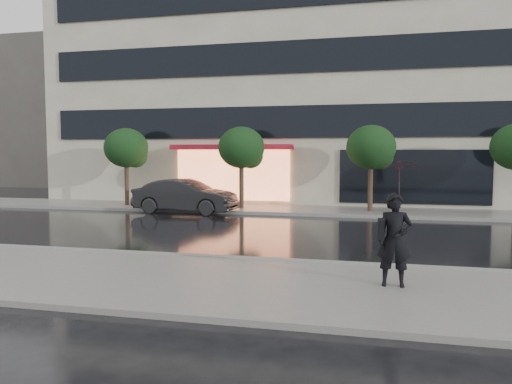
% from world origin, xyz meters
% --- Properties ---
extents(ground, '(120.00, 120.00, 0.00)m').
position_xyz_m(ground, '(0.00, 0.00, 0.00)').
color(ground, black).
rests_on(ground, ground).
extents(sidewalk_near, '(60.00, 4.50, 0.12)m').
position_xyz_m(sidewalk_near, '(0.00, -3.25, 0.06)').
color(sidewalk_near, slate).
rests_on(sidewalk_near, ground).
extents(sidewalk_far, '(60.00, 3.50, 0.12)m').
position_xyz_m(sidewalk_far, '(0.00, 10.25, 0.06)').
color(sidewalk_far, slate).
rests_on(sidewalk_far, ground).
extents(curb_near, '(60.00, 0.25, 0.14)m').
position_xyz_m(curb_near, '(0.00, -1.00, 0.07)').
color(curb_near, gray).
rests_on(curb_near, ground).
extents(curb_far, '(60.00, 0.25, 0.14)m').
position_xyz_m(curb_far, '(0.00, 8.50, 0.07)').
color(curb_far, gray).
rests_on(curb_far, ground).
extents(office_building, '(30.00, 12.76, 18.00)m').
position_xyz_m(office_building, '(-0.00, 17.97, 9.00)').
color(office_building, beige).
rests_on(office_building, ground).
extents(bg_building_left, '(14.00, 10.00, 12.00)m').
position_xyz_m(bg_building_left, '(-28.00, 26.00, 6.00)').
color(bg_building_left, '#59544F').
rests_on(bg_building_left, ground).
extents(tree_far_west, '(2.20, 2.20, 3.99)m').
position_xyz_m(tree_far_west, '(-8.94, 10.03, 2.92)').
color(tree_far_west, '#33261C').
rests_on(tree_far_west, ground).
extents(tree_mid_west, '(2.20, 2.20, 3.99)m').
position_xyz_m(tree_mid_west, '(-2.94, 10.03, 2.92)').
color(tree_mid_west, '#33261C').
rests_on(tree_mid_west, ground).
extents(tree_mid_east, '(2.20, 2.20, 3.99)m').
position_xyz_m(tree_mid_east, '(3.06, 10.03, 2.92)').
color(tree_mid_east, '#33261C').
rests_on(tree_mid_east, ground).
extents(parked_car, '(4.81, 1.93, 1.55)m').
position_xyz_m(parked_car, '(-5.19, 8.30, 0.78)').
color(parked_car, black).
rests_on(parked_car, ground).
extents(pedestrian_with_umbrella, '(0.93, 0.95, 2.50)m').
position_xyz_m(pedestrian_with_umbrella, '(3.62, -2.88, 1.70)').
color(pedestrian_with_umbrella, black).
rests_on(pedestrian_with_umbrella, sidewalk_near).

